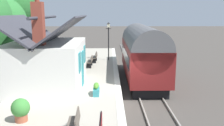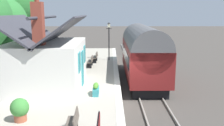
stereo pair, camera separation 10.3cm
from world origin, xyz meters
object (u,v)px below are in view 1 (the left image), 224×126
at_px(planter_by_door, 80,55).
at_px(tree_distant, 7,1).
at_px(planter_edge_near, 96,89).
at_px(planter_edge_far, 79,52).
at_px(planter_bench_right, 59,65).
at_px(lamp_post_platform, 109,34).
at_px(planter_under_sign, 21,109).
at_px(bench_mid_platform, 95,57).
at_px(bench_platform_end, 74,124).
at_px(train, 143,53).
at_px(bench_near_building, 90,61).
at_px(station_building, 47,62).

bearing_deg(planter_by_door, tree_distant, 72.37).
distance_m(planter_edge_near, tree_distant, 17.28).
bearing_deg(tree_distant, planter_edge_far, -92.00).
xyz_separation_m(planter_bench_right, lamp_post_platform, (3.60, -3.93, 2.16)).
bearing_deg(planter_under_sign, planter_edge_far, -1.57).
bearing_deg(planter_under_sign, bench_mid_platform, -11.02).
bearing_deg(lamp_post_platform, planter_by_door, 70.27).
xyz_separation_m(bench_platform_end, planter_under_sign, (1.27, 2.38, 0.05)).
height_order(bench_platform_end, lamp_post_platform, lamp_post_platform).
bearing_deg(planter_edge_near, train, -29.65).
relative_size(bench_platform_end, planter_under_sign, 1.45).
xyz_separation_m(bench_platform_end, planter_bench_right, (10.80, 2.71, -0.17)).
distance_m(bench_near_building, lamp_post_platform, 3.78).
height_order(station_building, bench_near_building, station_building).
xyz_separation_m(bench_near_building, tree_distant, (6.28, 8.96, 5.05)).
distance_m(station_building, planter_edge_near, 3.56).
xyz_separation_m(bench_platform_end, bench_near_building, (11.55, 0.27, 0.00)).
bearing_deg(planter_by_door, bench_platform_end, -174.12).
height_order(station_building, planter_by_door, station_building).
relative_size(train, planter_bench_right, 12.56).
bearing_deg(train, planter_edge_near, 150.35).
bearing_deg(planter_bench_right, bench_near_building, -72.94).
xyz_separation_m(bench_platform_end, tree_distant, (17.84, 9.23, 5.05)).
bearing_deg(tree_distant, bench_mid_platform, -114.99).
bearing_deg(bench_mid_platform, lamp_post_platform, -54.25).
relative_size(planter_edge_far, lamp_post_platform, 0.29).
bearing_deg(planter_edge_near, planter_bench_right, 27.73).
distance_m(planter_edge_near, lamp_post_platform, 10.07).
height_order(bench_mid_platform, lamp_post_platform, lamp_post_platform).
bearing_deg(planter_by_door, bench_near_building, -161.18).
relative_size(train, planter_edge_near, 10.32).
relative_size(planter_under_sign, planter_bench_right, 1.33).
xyz_separation_m(bench_near_building, planter_edge_near, (-6.97, -0.83, -0.16)).
relative_size(bench_mid_platform, planter_bench_right, 1.92).
bearing_deg(planter_edge_far, lamp_post_platform, -135.28).
bearing_deg(planter_by_door, bench_mid_platform, -139.60).
height_order(planter_under_sign, planter_edge_near, planter_under_sign).
bearing_deg(planter_by_door, planter_edge_far, 8.94).
distance_m(planter_edge_far, lamp_post_platform, 4.98).
relative_size(planter_bench_right, tree_distant, 0.08).
height_order(bench_platform_end, planter_edge_near, bench_platform_end).
distance_m(planter_by_door, planter_edge_near, 11.03).
distance_m(train, planter_edge_near, 6.75).
distance_m(bench_platform_end, planter_edge_near, 4.62).
distance_m(planter_edge_far, planter_bench_right, 6.82).
xyz_separation_m(train, bench_near_building, (1.16, 4.13, -0.83)).
relative_size(planter_bench_right, lamp_post_platform, 0.21).
distance_m(planter_by_door, tree_distant, 9.57).
bearing_deg(train, planter_under_sign, 145.63).
xyz_separation_m(bench_platform_end, planter_edge_far, (17.58, 1.93, -0.20)).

